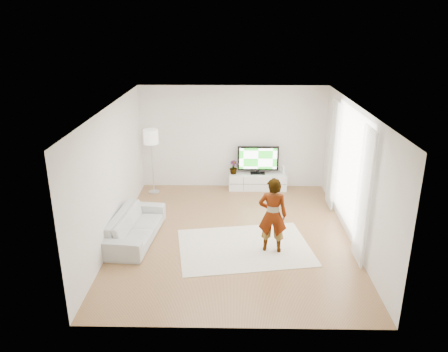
{
  "coord_description": "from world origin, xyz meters",
  "views": [
    {
      "loc": [
        -0.03,
        -8.46,
        4.45
      ],
      "look_at": [
        -0.19,
        0.4,
        1.23
      ],
      "focal_mm": 35.0,
      "sensor_mm": 36.0,
      "label": 1
    }
  ],
  "objects_px": {
    "television": "(258,159)",
    "floor_lamp": "(151,140)",
    "rug": "(244,247)",
    "media_console": "(257,181)",
    "sofa": "(136,226)",
    "player": "(273,215)"
  },
  "relations": [
    {
      "from": "rug",
      "to": "player",
      "type": "relative_size",
      "value": 1.7
    },
    {
      "from": "media_console",
      "to": "rug",
      "type": "bearing_deg",
      "value": -97.67
    },
    {
      "from": "rug",
      "to": "media_console",
      "type": "bearing_deg",
      "value": 82.33
    },
    {
      "from": "sofa",
      "to": "floor_lamp",
      "type": "bearing_deg",
      "value": 7.14
    },
    {
      "from": "sofa",
      "to": "television",
      "type": "bearing_deg",
      "value": -37.07
    },
    {
      "from": "floor_lamp",
      "to": "player",
      "type": "bearing_deg",
      "value": -46.85
    },
    {
      "from": "player",
      "to": "floor_lamp",
      "type": "height_order",
      "value": "floor_lamp"
    },
    {
      "from": "player",
      "to": "sofa",
      "type": "xyz_separation_m",
      "value": [
        -2.84,
        0.44,
        -0.49
      ]
    },
    {
      "from": "rug",
      "to": "floor_lamp",
      "type": "distance_m",
      "value": 4.09
    },
    {
      "from": "rug",
      "to": "floor_lamp",
      "type": "bearing_deg",
      "value": 128.41
    },
    {
      "from": "media_console",
      "to": "rug",
      "type": "distance_m",
      "value": 3.31
    },
    {
      "from": "television",
      "to": "floor_lamp",
      "type": "bearing_deg",
      "value": -173.67
    },
    {
      "from": "rug",
      "to": "sofa",
      "type": "relative_size",
      "value": 1.29
    },
    {
      "from": "media_console",
      "to": "floor_lamp",
      "type": "relative_size",
      "value": 0.9
    },
    {
      "from": "rug",
      "to": "floor_lamp",
      "type": "height_order",
      "value": "floor_lamp"
    },
    {
      "from": "television",
      "to": "media_console",
      "type": "bearing_deg",
      "value": -90.0
    },
    {
      "from": "television",
      "to": "player",
      "type": "relative_size",
      "value": 0.71
    },
    {
      "from": "floor_lamp",
      "to": "rug",
      "type": "bearing_deg",
      "value": -51.59
    },
    {
      "from": "television",
      "to": "rug",
      "type": "bearing_deg",
      "value": -97.61
    },
    {
      "from": "player",
      "to": "sofa",
      "type": "distance_m",
      "value": 2.92
    },
    {
      "from": "media_console",
      "to": "television",
      "type": "height_order",
      "value": "television"
    },
    {
      "from": "sofa",
      "to": "floor_lamp",
      "type": "height_order",
      "value": "floor_lamp"
    }
  ]
}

